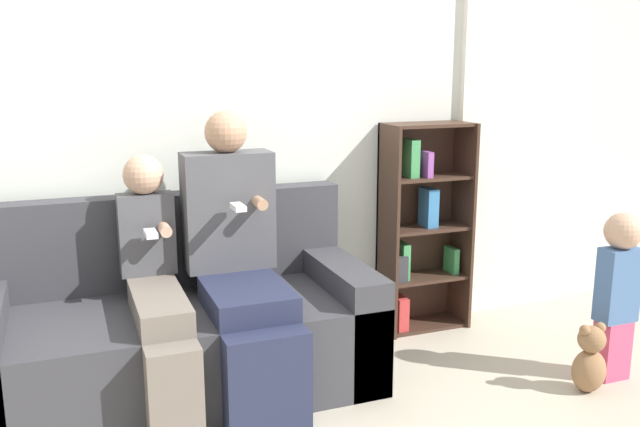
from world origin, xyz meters
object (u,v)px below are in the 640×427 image
at_px(adult_seated, 239,253).
at_px(teddy_bear, 590,360).
at_px(child_seated, 157,287).
at_px(bookshelf, 420,229).
at_px(toddler_standing, 618,287).
at_px(couch, 177,333).

height_order(adult_seated, teddy_bear, adult_seated).
xyz_separation_m(adult_seated, child_seated, (-0.38, -0.04, -0.10)).
bearing_deg(bookshelf, toddler_standing, -59.83).
relative_size(bookshelf, teddy_bear, 3.52).
bearing_deg(couch, adult_seated, -15.68).
bearing_deg(bookshelf, couch, -167.94).
relative_size(couch, teddy_bear, 5.36).
height_order(couch, child_seated, child_seated).
xyz_separation_m(couch, bookshelf, (1.43, 0.30, 0.29)).
height_order(child_seated, bookshelf, bookshelf).
bearing_deg(teddy_bear, couch, 158.19).
distance_m(bookshelf, teddy_bear, 1.14).
distance_m(child_seated, teddy_bear, 1.98).
bearing_deg(couch, teddy_bear, -21.81).
bearing_deg(couch, bookshelf, 12.06).
distance_m(couch, teddy_bear, 1.90).
distance_m(couch, toddler_standing, 2.07).
bearing_deg(couch, child_seated, -127.10).
xyz_separation_m(couch, adult_seated, (0.28, -0.08, 0.37)).
bearing_deg(child_seated, toddler_standing, -13.75).
bearing_deg(teddy_bear, bookshelf, 108.43).
xyz_separation_m(couch, toddler_standing, (1.97, -0.63, 0.18)).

